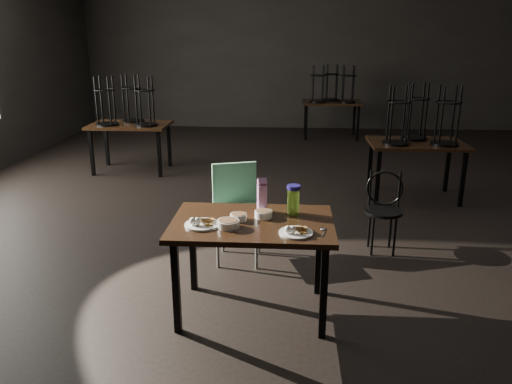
# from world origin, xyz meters

# --- Properties ---
(room) EXTENTS (12.00, 12.04, 3.22)m
(room) POSITION_xyz_m (-0.06, 0.01, 2.33)
(room) COLOR black
(room) RESTS_ON ground
(main_table) EXTENTS (1.20, 0.80, 0.75)m
(main_table) POSITION_xyz_m (-0.66, -2.06, 0.67)
(main_table) COLOR black
(main_table) RESTS_ON ground
(plate_left) EXTENTS (0.25, 0.25, 0.08)m
(plate_left) POSITION_xyz_m (-1.02, -2.18, 0.77)
(plate_left) COLOR white
(plate_left) RESTS_ON main_table
(plate_right) EXTENTS (0.24, 0.24, 0.08)m
(plate_right) POSITION_xyz_m (-0.34, -2.29, 0.77)
(plate_right) COLOR white
(plate_right) RESTS_ON main_table
(bowl_near) EXTENTS (0.12, 0.12, 0.05)m
(bowl_near) POSITION_xyz_m (-0.76, -2.05, 0.78)
(bowl_near) COLOR white
(bowl_near) RESTS_ON main_table
(bowl_far) EXTENTS (0.13, 0.13, 0.05)m
(bowl_far) POSITION_xyz_m (-0.58, -1.98, 0.78)
(bowl_far) COLOR white
(bowl_far) RESTS_ON main_table
(bowl_big) EXTENTS (0.16, 0.16, 0.05)m
(bowl_big) POSITION_xyz_m (-0.82, -2.20, 0.78)
(bowl_big) COLOR white
(bowl_big) RESTS_ON main_table
(juice_carton) EXTENTS (0.08, 0.08, 0.27)m
(juice_carton) POSITION_xyz_m (-0.60, -1.85, 0.88)
(juice_carton) COLOR #821775
(juice_carton) RESTS_ON main_table
(water_bottle) EXTENTS (0.11, 0.11, 0.23)m
(water_bottle) POSITION_xyz_m (-0.36, -1.88, 0.87)
(water_bottle) COLOR #9FEA44
(water_bottle) RESTS_ON main_table
(spoon) EXTENTS (0.05, 0.18, 0.01)m
(spoon) POSITION_xyz_m (-0.15, -2.20, 0.75)
(spoon) COLOR silver
(spoon) RESTS_ON main_table
(bentwood_chair) EXTENTS (0.39, 0.39, 0.79)m
(bentwood_chair) POSITION_xyz_m (0.54, -0.79, 0.47)
(bentwood_chair) COLOR black
(bentwood_chair) RESTS_ON ground
(school_chair) EXTENTS (0.53, 0.53, 0.91)m
(school_chair) POSITION_xyz_m (-0.88, -1.08, 0.55)
(school_chair) COLOR #72B28F
(school_chair) RESTS_ON ground
(bg_table_left) EXTENTS (1.20, 0.80, 1.48)m
(bg_table_left) POSITION_xyz_m (-2.86, 1.99, 0.78)
(bg_table_left) COLOR black
(bg_table_left) RESTS_ON ground
(bg_table_right) EXTENTS (1.20, 0.80, 1.48)m
(bg_table_right) POSITION_xyz_m (1.24, 0.89, 0.78)
(bg_table_right) COLOR black
(bg_table_right) RESTS_ON ground
(bg_table_far) EXTENTS (1.20, 0.80, 1.48)m
(bg_table_far) POSITION_xyz_m (0.46, 4.90, 0.78)
(bg_table_far) COLOR black
(bg_table_far) RESTS_ON ground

